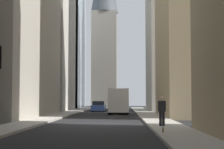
# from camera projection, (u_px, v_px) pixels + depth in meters

# --- Properties ---
(ground_plane) EXTENTS (135.00, 135.00, 0.00)m
(ground_plane) POSITION_uv_depth(u_px,v_px,m) (96.00, 124.00, 25.84)
(ground_plane) COLOR black
(sidewalk_right) EXTENTS (90.00, 2.20, 0.14)m
(sidewalk_right) POSITION_uv_depth(u_px,v_px,m) (30.00, 123.00, 25.97)
(sidewalk_right) COLOR #A8A399
(sidewalk_right) RESTS_ON ground_plane
(sidewalk_left) EXTENTS (90.00, 2.20, 0.14)m
(sidewalk_left) POSITION_uv_depth(u_px,v_px,m) (162.00, 123.00, 25.73)
(sidewalk_left) COLOR #A8A399
(sidewalk_left) RESTS_ON ground_plane
(building_left_far) EXTENTS (12.45, 10.00, 28.68)m
(building_left_far) POSITION_uv_depth(u_px,v_px,m) (182.00, 12.00, 55.04)
(building_left_far) COLOR #B7B2A5
(building_left_far) RESTS_ON ground_plane
(building_right_far) EXTENTS (16.12, 10.00, 18.76)m
(building_right_far) POSITION_uv_depth(u_px,v_px,m) (37.00, 46.00, 55.41)
(building_right_far) COLOR #B7B2A5
(building_right_far) RESTS_ON ground_plane
(church_spire) EXTENTS (5.12, 5.12, 33.46)m
(church_spire) POSITION_uv_depth(u_px,v_px,m) (104.00, 15.00, 71.74)
(church_spire) COLOR gray
(church_spire) RESTS_ON ground_plane
(delivery_truck) EXTENTS (6.46, 2.25, 2.84)m
(delivery_truck) POSITION_uv_depth(u_px,v_px,m) (119.00, 101.00, 43.83)
(delivery_truck) COLOR silver
(delivery_truck) RESTS_ON ground_plane
(sedan_navy) EXTENTS (4.30, 1.78, 1.42)m
(sedan_navy) POSITION_uv_depth(u_px,v_px,m) (99.00, 107.00, 51.43)
(sedan_navy) COLOR navy
(sedan_navy) RESTS_ON ground_plane
(pedestrian) EXTENTS (0.26, 0.44, 1.72)m
(pedestrian) POSITION_uv_depth(u_px,v_px,m) (162.00, 110.00, 22.01)
(pedestrian) COLOR black
(pedestrian) RESTS_ON sidewalk_left
(discarded_bottle) EXTENTS (0.07, 0.07, 0.27)m
(discarded_bottle) POSITION_uv_depth(u_px,v_px,m) (163.00, 130.00, 17.67)
(discarded_bottle) COLOR brown
(discarded_bottle) RESTS_ON sidewalk_left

